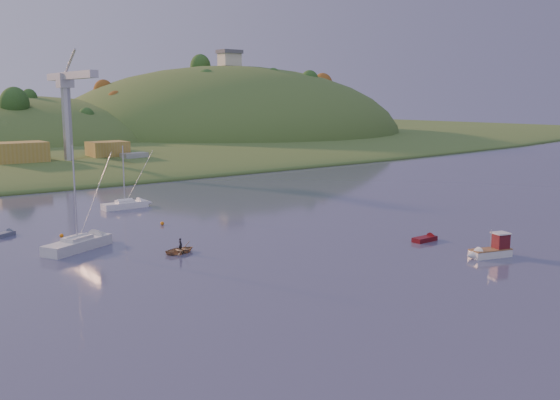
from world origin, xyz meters
TOP-DOWN VIEW (x-y plane):
  - shore_slope at (0.00, 165.00)m, footprint 640.00×150.00m
  - hill_center at (10.00, 210.00)m, footprint 140.00×120.00m
  - hill_right at (95.00, 195.00)m, footprint 150.00×130.00m
  - hilltop_house at (95.00, 195.00)m, footprint 9.00×7.00m
  - wharf at (5.00, 122.00)m, footprint 42.00×16.00m
  - shed_west at (-8.00, 123.00)m, footprint 11.00×8.00m
  - shed_east at (13.00, 124.00)m, footprint 9.00×7.00m
  - dock_crane at (2.00, 118.39)m, footprint 3.20×28.00m
  - fishing_boat at (10.75, 14.06)m, footprint 5.66×3.11m
  - sailboat_near at (-23.18, 44.15)m, footprint 8.78×6.05m
  - sailboat_far at (-7.85, 66.31)m, footprint 7.11×2.31m
  - canoe at (-14.62, 35.84)m, footprint 3.72×2.87m
  - paddler at (-14.62, 35.84)m, footprint 0.41×0.56m
  - red_tender at (12.13, 23.19)m, footprint 3.85×1.34m
  - grey_dinghy at (-27.42, 57.06)m, footprint 3.32×2.67m
  - work_vessel at (17.23, 118.00)m, footprint 15.46×7.46m
  - buoy_0 at (16.88, 17.52)m, footprint 0.50×0.50m
  - buoy_1 at (-22.53, 51.64)m, footprint 0.50×0.50m
  - buoy_2 at (-9.20, 51.01)m, footprint 0.50×0.50m

SIDE VIEW (x-z plane):
  - shore_slope at x=0.00m, z-range -3.50..3.50m
  - hill_center at x=10.00m, z-range -18.00..18.00m
  - hill_right at x=95.00m, z-range -30.00..30.00m
  - grey_dinghy at x=-27.42m, z-range -0.35..0.84m
  - buoy_0 at x=16.88m, z-range 0.00..0.50m
  - buoy_1 at x=-22.53m, z-range 0.00..0.50m
  - buoy_2 at x=-9.20m, z-range 0.00..0.50m
  - red_tender at x=12.13m, z-range -0.38..0.92m
  - canoe at x=-14.62m, z-range 0.00..0.71m
  - sailboat_far at x=-7.85m, z-range -4.23..5.55m
  - paddler at x=-14.62m, z-range 0.00..1.43m
  - sailboat_near at x=-23.18m, z-range -5.16..6.68m
  - fishing_boat at x=10.75m, z-range -0.96..2.49m
  - wharf at x=5.00m, z-range 0.00..2.40m
  - work_vessel at x=17.23m, z-range -0.55..3.27m
  - shed_east at x=13.00m, z-range 2.40..6.40m
  - shed_west at x=-8.00m, z-range 2.40..7.20m
  - dock_crane at x=2.00m, z-range 7.02..27.32m
  - hilltop_house at x=95.00m, z-range 30.18..36.63m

